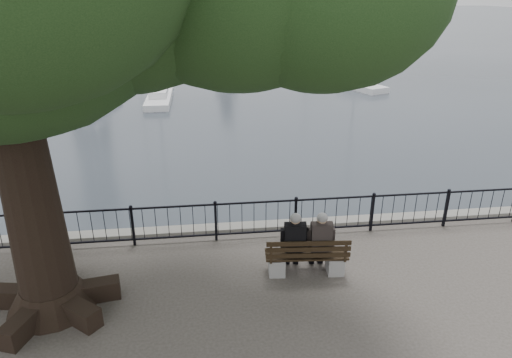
{
  "coord_description": "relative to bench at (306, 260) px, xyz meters",
  "views": [
    {
      "loc": [
        -1.21,
        -7.51,
        5.8
      ],
      "look_at": [
        0.0,
        2.5,
        1.6
      ],
      "focal_mm": 32.0,
      "sensor_mm": 36.0,
      "label": 1
    }
  ],
  "objects": [
    {
      "name": "harbor",
      "position": [
        -0.9,
        2.2,
        -0.83
      ],
      "size": [
        260.0,
        260.0,
        1.2
      ],
      "color": "slate",
      "rests_on": "ground"
    },
    {
      "name": "railing",
      "position": [
        -0.9,
        1.7,
        0.23
      ],
      "size": [
        22.06,
        0.06,
        1.0
      ],
      "color": "black",
      "rests_on": "ground"
    },
    {
      "name": "bench",
      "position": [
        0.0,
        0.0,
        0.0
      ],
      "size": [
        1.83,
        0.68,
        0.94
      ],
      "color": "gray",
      "rests_on": "ground"
    },
    {
      "name": "person_left",
      "position": [
        -0.27,
        0.12,
        0.36
      ],
      "size": [
        0.45,
        0.76,
        1.5
      ],
      "color": "black",
      "rests_on": "ground"
    },
    {
      "name": "person_right",
      "position": [
        0.29,
        0.08,
        0.36
      ],
      "size": [
        0.45,
        0.76,
        1.5
      ],
      "color": "black",
      "rests_on": "ground"
    },
    {
      "name": "lion_monument",
      "position": [
        1.1,
        49.12,
        1.04
      ],
      "size": [
        6.4,
        6.4,
        9.34
      ],
      "color": "slate",
      "rests_on": "ground"
    },
    {
      "name": "sailboat_a",
      "position": [
        -8.51,
        19.8,
        -1.02
      ],
      "size": [
        2.47,
        5.41,
        10.38
      ],
      "color": "white",
      "rests_on": "ground"
    },
    {
      "name": "sailboat_b",
      "position": [
        -4.85,
        21.69,
        -1.0
      ],
      "size": [
        1.52,
        5.46,
        11.28
      ],
      "color": "white",
      "rests_on": "ground"
    },
    {
      "name": "sailboat_d",
      "position": [
        9.32,
        24.89,
        -1.03
      ],
      "size": [
        3.65,
        6.03,
        10.32
      ],
      "color": "white",
      "rests_on": "ground"
    },
    {
      "name": "sailboat_e",
      "position": [
        -10.88,
        27.66,
        -0.94
      ],
      "size": [
        2.58,
        6.14,
        14.09
      ],
      "color": "white",
      "rests_on": "ground"
    },
    {
      "name": "sailboat_f",
      "position": [
        0.84,
        35.35,
        -1.03
      ],
      "size": [
        3.21,
        5.28,
        9.7
      ],
      "color": "white",
      "rests_on": "ground"
    },
    {
      "name": "sailboat_g",
      "position": [
        8.58,
        37.64,
        -1.04
      ],
      "size": [
        2.21,
        5.07,
        8.82
      ],
      "color": "white",
      "rests_on": "ground"
    },
    {
      "name": "sailboat_h",
      "position": [
        -7.91,
        37.4,
        -0.95
      ],
      "size": [
        3.66,
        5.76,
        13.29
      ],
      "color": "white",
      "rests_on": "ground"
    },
    {
      "name": "far_shore",
      "position": [
        24.64,
        78.65,
        2.67
      ],
      "size": [
        30.0,
        8.6,
        9.18
      ],
      "color": "#403B35",
      "rests_on": "ground"
    }
  ]
}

